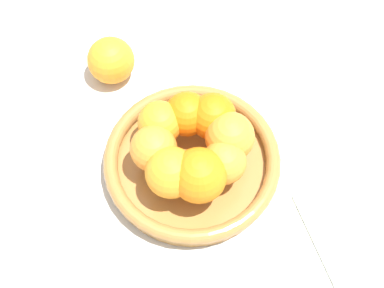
{
  "coord_description": "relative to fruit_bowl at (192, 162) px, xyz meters",
  "views": [
    {
      "loc": [
        -0.26,
        -0.27,
        0.74
      ],
      "look_at": [
        0.0,
        0.0,
        0.08
      ],
      "focal_mm": 50.0,
      "sensor_mm": 36.0,
      "label": 1
    }
  ],
  "objects": [
    {
      "name": "napkin_folded",
      "position": [
        0.11,
        -0.25,
        -0.02
      ],
      "size": [
        0.21,
        0.21,
        0.01
      ],
      "primitive_type": "cube",
      "rotation": [
        0.0,
        0.0,
        -0.45
      ],
      "color": "silver",
      "rests_on": "ground_plane"
    },
    {
      "name": "ground_plane",
      "position": [
        0.0,
        0.0,
        -0.02
      ],
      "size": [
        4.0,
        4.0,
        0.0
      ],
      "primitive_type": "plane",
      "color": "beige"
    },
    {
      "name": "orange_pile",
      "position": [
        -0.0,
        -0.0,
        0.06
      ],
      "size": [
        0.18,
        0.18,
        0.08
      ],
      "color": "orange",
      "rests_on": "fruit_bowl"
    },
    {
      "name": "stray_orange",
      "position": [
        0.03,
        0.22,
        0.02
      ],
      "size": [
        0.08,
        0.08,
        0.08
      ],
      "primitive_type": "sphere",
      "color": "orange",
      "rests_on": "ground_plane"
    },
    {
      "name": "fruit_bowl",
      "position": [
        0.0,
        0.0,
        0.0
      ],
      "size": [
        0.27,
        0.27,
        0.04
      ],
      "color": "#A57238",
      "rests_on": "ground_plane"
    }
  ]
}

